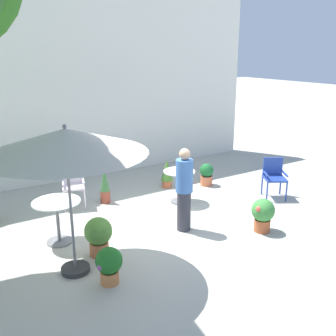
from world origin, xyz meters
TOP-DOWN VIEW (x-y plane):
  - ground_plane at (0.00, 0.00)m, footprint 60.00×60.00m
  - villa_facade at (0.00, 3.77)m, footprint 9.60×0.30m
  - patio_umbrella_0 at (-2.24, -0.72)m, footprint 2.33×2.33m
  - cafe_table_0 at (0.70, 0.80)m, footprint 0.70×0.70m
  - cafe_table_1 at (-2.15, 0.35)m, footprint 0.83×0.83m
  - patio_chair_0 at (2.73, -0.09)m, footprint 0.66×0.66m
  - patio_chair_1 at (-1.35, 1.84)m, footprint 0.57×0.57m
  - potted_plant_0 at (1.20, -1.25)m, footprint 0.44×0.43m
  - potted_plant_1 at (-1.73, -0.45)m, footprint 0.46×0.46m
  - potted_plant_2 at (-1.92, -1.29)m, footprint 0.40×0.40m
  - potted_plant_4 at (1.00, 1.78)m, footprint 0.30×0.30m
  - potted_plant_5 at (1.92, 1.37)m, footprint 0.34×0.34m
  - potted_plant_6 at (-0.70, 1.65)m, footprint 0.22×0.22m
  - standing_person at (0.00, -0.41)m, footprint 0.38×0.38m

SIDE VIEW (x-z plane):
  - ground_plane at x=0.00m, z-range 0.00..0.00m
  - potted_plant_5 at x=1.92m, z-range 0.02..0.58m
  - potted_plant_2 at x=-1.92m, z-range 0.03..0.60m
  - potted_plant_0 at x=1.20m, z-range 0.04..0.68m
  - potted_plant_1 at x=-1.73m, z-range 0.04..0.71m
  - potted_plant_4 at x=1.00m, z-range 0.03..0.74m
  - potted_plant_6 at x=-0.70m, z-range -0.01..0.82m
  - cafe_table_0 at x=0.70m, z-range 0.14..0.87m
  - patio_chair_1 at x=-1.35m, z-range 0.08..0.97m
  - patio_chair_0 at x=2.73m, z-range 0.08..0.98m
  - cafe_table_1 at x=-2.15m, z-range 0.16..0.94m
  - standing_person at x=0.00m, z-range 0.02..1.61m
  - patio_umbrella_0 at x=-2.24m, z-range 0.90..3.20m
  - villa_facade at x=0.00m, z-range 0.00..4.70m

